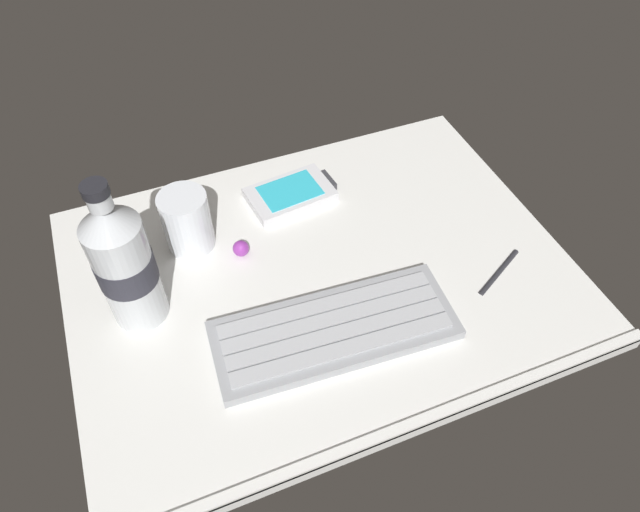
% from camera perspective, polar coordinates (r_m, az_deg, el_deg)
% --- Properties ---
extents(ground_plane, '(0.64, 0.48, 0.03)m').
position_cam_1_polar(ground_plane, '(0.76, 0.06, -2.08)').
color(ground_plane, silver).
extents(keyboard, '(0.30, 0.13, 0.02)m').
position_cam_1_polar(keyboard, '(0.69, 1.43, -7.26)').
color(keyboard, '#93969B').
rests_on(keyboard, ground_plane).
extents(handheld_device, '(0.13, 0.09, 0.02)m').
position_cam_1_polar(handheld_device, '(0.85, -2.86, 6.14)').
color(handheld_device, silver).
rests_on(handheld_device, ground_plane).
extents(juice_cup, '(0.06, 0.06, 0.09)m').
position_cam_1_polar(juice_cup, '(0.78, -12.94, 3.18)').
color(juice_cup, silver).
rests_on(juice_cup, ground_plane).
extents(water_bottle, '(0.07, 0.07, 0.21)m').
position_cam_1_polar(water_bottle, '(0.68, -18.72, -0.73)').
color(water_bottle, silver).
rests_on(water_bottle, ground_plane).
extents(trackball_mouse, '(0.02, 0.02, 0.02)m').
position_cam_1_polar(trackball_mouse, '(0.78, -7.79, 0.74)').
color(trackball_mouse, purple).
rests_on(trackball_mouse, ground_plane).
extents(stylus_pen, '(0.09, 0.05, 0.01)m').
position_cam_1_polar(stylus_pen, '(0.79, 17.24, -1.39)').
color(stylus_pen, '#26262B').
rests_on(stylus_pen, ground_plane).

